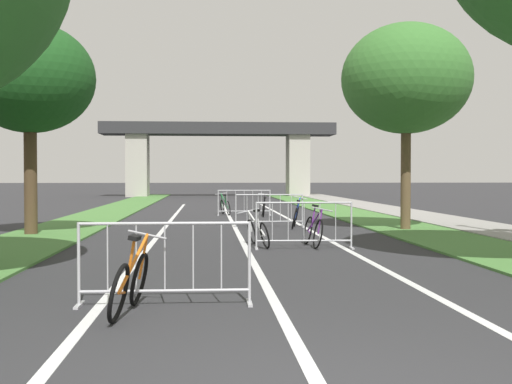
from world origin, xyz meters
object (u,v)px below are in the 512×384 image
Objects in this scene: bicycle_orange_0 at (130,283)px; crowd_barrier_nearest at (165,264)px; crowd_barrier_fourth at (244,203)px; tree_right_pine_far at (406,79)px; bicycle_white_3 at (258,231)px; crowd_barrier_second at (304,226)px; bicycle_green_2 at (225,206)px; crowd_barrier_third at (269,211)px; bicycle_purple_1 at (313,230)px; tree_left_maple_mid at (30,79)px; bicycle_black_4 at (264,208)px; bicycle_blue_5 at (296,216)px.

crowd_barrier_nearest is at bearing 61.89° from bicycle_orange_0.
tree_right_pine_far is at bearing -60.43° from crowd_barrier_fourth.
bicycle_orange_0 is 7.52m from bicycle_white_3.
crowd_barrier_second is 13.00m from bicycle_green_2.
crowd_barrier_nearest reaches higher than bicycle_white_3.
bicycle_purple_1 is (0.46, -5.77, -0.13)m from crowd_barrier_third.
crowd_barrier_third is (6.76, 2.41, -3.74)m from tree_left_maple_mid.
tree_right_pine_far is at bearing 66.02° from bicycle_orange_0.
crowd_barrier_nearest is at bearing 61.57° from bicycle_purple_1.
bicycle_green_2 is (-1.42, 12.92, -0.16)m from crowd_barrier_second.
bicycle_black_4 is (0.76, -0.60, -0.17)m from crowd_barrier_fourth.
tree_left_maple_mid is 3.55× the size of bicycle_blue_5.
bicycle_orange_0 is at bearing -96.34° from bicycle_black_4.
crowd_barrier_nearest is 0.99× the size of crowd_barrier_third.
crowd_barrier_third is 5.69m from bicycle_white_3.
bicycle_white_3 is at bearing -98.12° from crowd_barrier_third.
crowd_barrier_fourth is at bearing 76.89° from bicycle_white_3.
bicycle_blue_5 is at bearing -81.90° from bicycle_black_4.
bicycle_black_4 is (0.11, 11.73, -0.17)m from crowd_barrier_second.
crowd_barrier_second reaches higher than bicycle_green_2.
tree_left_maple_mid is at bearing -175.42° from tree_right_pine_far.
crowd_barrier_nearest is (-6.42, -10.78, -3.98)m from tree_right_pine_far.
bicycle_white_3 is (5.96, -3.21, -3.91)m from tree_left_maple_mid.
crowd_barrier_nearest is 6.73m from crowd_barrier_second.
tree_left_maple_mid is at bearing -128.12° from bicycle_black_4.
crowd_barrier_third is 1.36× the size of bicycle_blue_5.
crowd_barrier_third is 6.18m from crowd_barrier_fourth.
bicycle_black_4 is (-0.16, 11.34, -0.04)m from bicycle_purple_1.
tree_right_pine_far reaches higher than tree_left_maple_mid.
tree_left_maple_mid is 11.35m from bicycle_black_4.
crowd_barrier_fourth reaches higher than bicycle_orange_0.
crowd_barrier_fourth is 0.98m from bicycle_green_2.
crowd_barrier_third is at bearing 158.37° from tree_right_pine_far.
crowd_barrier_nearest is at bearing -95.47° from bicycle_black_4.
bicycle_blue_5 is (0.60, 5.79, -0.14)m from crowd_barrier_second.
bicycle_white_3 is (-0.80, -5.63, -0.17)m from crowd_barrier_third.
bicycle_white_3 is (1.69, 6.71, -0.17)m from crowd_barrier_nearest.
bicycle_black_4 is at bearing 48.48° from tree_left_maple_mid.
tree_right_pine_far is 2.80× the size of crowd_barrier_nearest.
bicycle_green_2 is 1.93m from bicycle_black_4.
crowd_barrier_fourth is at bearing 93.01° from crowd_barrier_second.
crowd_barrier_nearest is 1.30× the size of bicycle_white_3.
bicycle_green_2 is at bearing 116.71° from bicycle_blue_5.
tree_right_pine_far is at bearing -59.63° from bicycle_black_4.
tree_left_maple_mid is 11.40m from bicycle_green_2.
crowd_barrier_fourth reaches higher than bicycle_black_4.
crowd_barrier_nearest is 19.13m from bicycle_green_2.
bicycle_purple_1 reaches higher than bicycle_white_3.
crowd_barrier_fourth is 1.33× the size of bicycle_black_4.
bicycle_white_3 is (0.42, -12.38, -0.01)m from bicycle_green_2.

